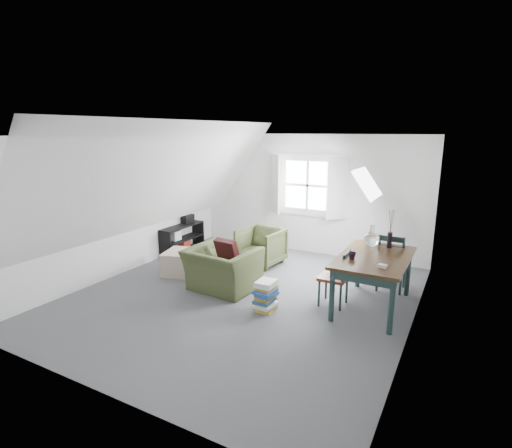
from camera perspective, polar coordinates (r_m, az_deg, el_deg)
The scene contains 24 objects.
floor at distance 6.45m, azimuth -1.90°, elevation -10.25°, with size 5.50×5.50×0.00m, color #4F4F54.
ceiling at distance 5.92m, azimuth -2.09°, elevation 12.55°, with size 5.50×5.50×0.00m, color white.
wall_back at distance 8.51m, azimuth 7.45°, elevation 4.19°, with size 5.00×5.00×0.00m, color white.
wall_front at distance 4.03m, azimuth -22.32°, elevation -6.88°, with size 5.00×5.00×0.00m, color white.
wall_left at distance 7.62m, azimuth -18.45°, elevation 2.57°, with size 5.50×5.50×0.00m, color white.
wall_right at distance 5.29m, azimuth 22.09°, elevation -2.20°, with size 5.50×5.50×0.00m, color white.
slope_left at distance 6.88m, azimuth -13.29°, elevation 6.25°, with size 5.50×5.50×0.00m, color white.
slope_right at distance 5.36m, azimuth 12.45°, elevation 4.40°, with size 5.50×5.50×0.00m, color white.
dormer_window at distance 8.41m, azimuth 7.31°, elevation 5.47°, with size 1.71×0.35×1.30m.
skylight at distance 6.61m, azimuth 15.62°, elevation 5.59°, with size 0.55×0.75×0.04m, color white.
armchair_near at distance 6.73m, azimuth -4.77°, elevation -9.25°, with size 1.08×0.94×0.70m, color #3C4526.
armchair_far at distance 7.91m, azimuth 0.70°, elevation -5.74°, with size 0.77×0.80×0.72m, color #3C4526.
throw_pillow at distance 6.64m, azimuth -4.17°, elevation -3.84°, with size 0.40×0.12×0.40m, color #350E11.
ottoman at distance 7.46m, azimuth -10.36°, elevation -5.42°, with size 0.63×0.63×0.42m, color tan.
dining_table at distance 6.07m, azimuth 16.52°, elevation -5.36°, with size 0.95×1.59×0.80m.
demijohn at distance 6.46m, azimuth 16.22°, elevation -2.01°, with size 0.23×0.23×0.33m.
vase_twigs at distance 6.51m, azimuth 18.55°, elevation -2.08°, with size 0.08×0.08×0.60m.
cup at distance 5.81m, azimuth 13.54°, elevation -4.92°, with size 0.11×0.11×0.10m, color black.
paper_box at distance 5.58m, azimuth 17.63°, elevation -5.74°, with size 0.12×0.08×0.04m, color white.
dining_chair_far at distance 6.87m, azimuth 18.83°, elevation -5.03°, with size 0.45×0.45×0.96m.
dining_chair_near at distance 6.09m, azimuth 11.35°, elevation -7.44°, with size 0.40×0.40×0.86m.
media_shelf at distance 8.74m, azimuth -10.80°, elevation -2.29°, with size 0.38×1.15×0.59m.
electronics_box at distance 8.86m, azimuth -9.74°, elevation 0.71°, with size 0.18×0.25×0.20m, color black.
magazine_stack at distance 5.91m, azimuth 1.42°, elevation -10.19°, with size 0.33×0.39×0.44m.
Camera 1 is at (3.00, -5.10, 2.57)m, focal length 28.00 mm.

